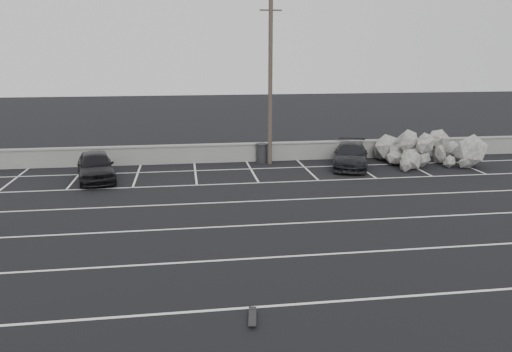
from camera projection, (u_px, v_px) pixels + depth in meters
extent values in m
plane|color=black|center=(270.00, 258.00, 15.45)|extent=(120.00, 120.00, 0.00)
cube|color=gray|center=(229.00, 153.00, 28.77)|extent=(50.00, 0.35, 1.00)
cube|color=gray|center=(229.00, 144.00, 28.64)|extent=(50.00, 0.45, 0.08)
cube|color=silver|center=(291.00, 305.00, 12.57)|extent=(36.00, 0.10, 0.01)
cube|color=silver|center=(270.00, 257.00, 15.45)|extent=(36.00, 0.10, 0.01)
cube|color=silver|center=(256.00, 225.00, 18.33)|extent=(36.00, 0.10, 0.01)
cube|color=silver|center=(246.00, 201.00, 21.21)|extent=(36.00, 0.10, 0.01)
cube|color=silver|center=(238.00, 184.00, 24.09)|extent=(36.00, 0.10, 0.01)
cube|color=silver|center=(232.00, 169.00, 26.97)|extent=(36.00, 0.10, 0.01)
cube|color=silver|center=(15.00, 179.00, 24.95)|extent=(0.10, 5.00, 0.01)
cube|color=silver|center=(77.00, 177.00, 25.37)|extent=(0.10, 5.00, 0.01)
cube|color=silver|center=(137.00, 175.00, 25.79)|extent=(0.10, 5.00, 0.01)
cube|color=silver|center=(195.00, 173.00, 26.21)|extent=(0.10, 5.00, 0.01)
cube|color=silver|center=(252.00, 171.00, 26.63)|extent=(0.10, 5.00, 0.01)
cube|color=silver|center=(307.00, 169.00, 27.05)|extent=(0.10, 5.00, 0.01)
cube|color=silver|center=(360.00, 167.00, 27.46)|extent=(0.10, 5.00, 0.01)
cube|color=silver|center=(411.00, 166.00, 27.88)|extent=(0.10, 5.00, 0.01)
cube|color=silver|center=(461.00, 164.00, 28.30)|extent=(0.10, 5.00, 0.01)
imported|color=black|center=(96.00, 166.00, 24.61)|extent=(2.54, 4.48, 1.44)
imported|color=black|center=(351.00, 155.00, 27.44)|extent=(3.22, 4.84, 1.30)
cylinder|color=#4C4238|center=(270.00, 84.00, 27.35)|extent=(0.24, 0.24, 8.92)
cube|color=#4C4238|center=(271.00, 10.00, 26.41)|extent=(1.19, 0.08, 0.08)
cylinder|color=#242426|center=(262.00, 153.00, 28.64)|extent=(0.72, 0.72, 1.03)
cylinder|color=#242426|center=(262.00, 144.00, 28.51)|extent=(0.79, 0.79, 0.06)
cube|color=black|center=(252.00, 317.00, 11.83)|extent=(0.29, 0.74, 0.02)
cube|color=#242426|center=(253.00, 313.00, 12.07)|extent=(0.15, 0.07, 0.04)
cube|color=#242426|center=(252.00, 324.00, 11.60)|extent=(0.15, 0.07, 0.04)
cylinder|color=black|center=(249.00, 314.00, 12.08)|extent=(0.04, 0.06, 0.05)
cylinder|color=black|center=(256.00, 314.00, 12.07)|extent=(0.04, 0.06, 0.05)
cylinder|color=black|center=(249.00, 325.00, 11.61)|extent=(0.04, 0.06, 0.05)
cylinder|color=black|center=(256.00, 325.00, 11.61)|extent=(0.04, 0.06, 0.05)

